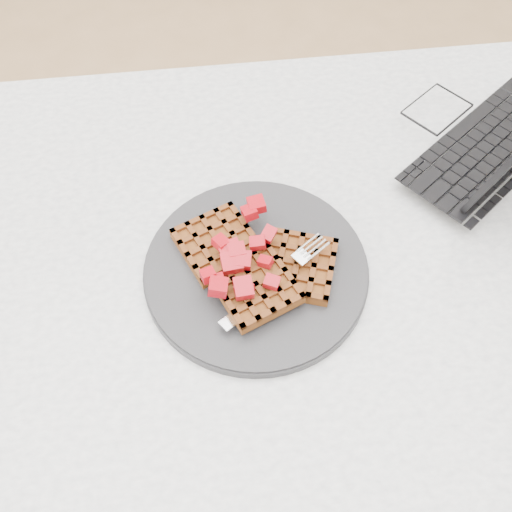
# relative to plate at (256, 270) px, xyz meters

# --- Properties ---
(ground) EXTENTS (4.00, 4.00, 0.00)m
(ground) POSITION_rel_plate_xyz_m (0.06, 0.02, -0.76)
(ground) COLOR tan
(ground) RESTS_ON ground
(table) EXTENTS (1.20, 0.80, 0.75)m
(table) POSITION_rel_plate_xyz_m (0.06, 0.02, -0.12)
(table) COLOR silver
(table) RESTS_ON ground
(plate) EXTENTS (0.29, 0.29, 0.02)m
(plate) POSITION_rel_plate_xyz_m (0.00, 0.00, 0.00)
(plate) COLOR #232326
(plate) RESTS_ON table
(waffles) EXTENTS (0.21, 0.19, 0.03)m
(waffles) POSITION_rel_plate_xyz_m (0.00, -0.00, 0.02)
(waffles) COLOR brown
(waffles) RESTS_ON plate
(strawberry_pile) EXTENTS (0.15, 0.15, 0.02)m
(strawberry_pile) POSITION_rel_plate_xyz_m (0.00, 0.00, 0.05)
(strawberry_pile) COLOR #88000B
(strawberry_pile) RESTS_ON waffles
(fork) EXTENTS (0.16, 0.13, 0.02)m
(fork) POSITION_rel_plate_xyz_m (0.03, -0.03, 0.02)
(fork) COLOR silver
(fork) RESTS_ON plate
(laptop) EXTENTS (0.38, 0.36, 0.21)m
(laptop) POSITION_rel_plate_xyz_m (0.36, 0.18, 0.03)
(laptop) COLOR black
(laptop) RESTS_ON table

